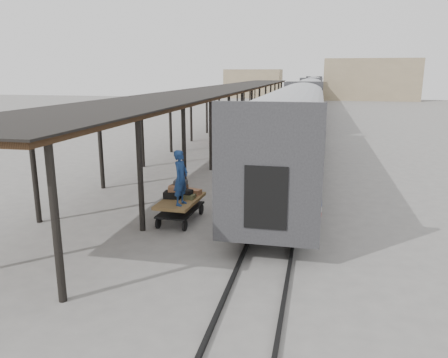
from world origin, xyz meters
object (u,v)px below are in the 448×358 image
object	(u,v)px
baggage_cart	(180,204)
porter	(181,178)
luggage_tug	(225,134)
pedestrian	(227,137)

from	to	relation	value
baggage_cart	porter	size ratio (longest dim) A/B	1.26
porter	luggage_tug	bearing A→B (deg)	15.71
luggage_tug	pedestrian	size ratio (longest dim) A/B	0.99
luggage_tug	pedestrian	distance (m)	3.54
pedestrian	baggage_cart	bearing A→B (deg)	113.10
luggage_tug	porter	xyz separation A→B (m)	(2.51, -19.11, 1.16)
baggage_cart	luggage_tug	distance (m)	18.60
luggage_tug	porter	size ratio (longest dim) A/B	0.98
luggage_tug	baggage_cart	bearing A→B (deg)	-101.67
porter	baggage_cart	bearing A→B (deg)	29.27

